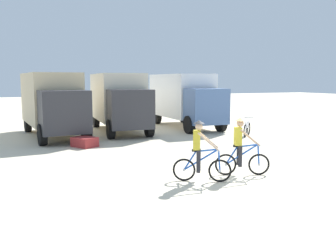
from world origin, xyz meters
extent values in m
plane|color=beige|center=(0.00, 0.00, 0.00)|extent=(120.00, 120.00, 0.00)
cube|color=#CCB78E|center=(-3.90, 10.88, 2.00)|extent=(2.82, 5.38, 2.70)
cube|color=#2D2D33|center=(-3.63, 7.49, 1.50)|extent=(2.31, 1.67, 2.00)
cube|color=black|center=(-3.57, 6.80, 1.85)|extent=(2.02, 0.24, 0.80)
cylinder|color=black|center=(-2.62, 7.68, 0.50)|extent=(0.40, 1.02, 1.00)
cylinder|color=black|center=(-4.65, 7.51, 0.50)|extent=(0.40, 1.02, 1.00)
cylinder|color=black|center=(-3.02, 12.65, 0.50)|extent=(0.40, 1.02, 1.00)
cylinder|color=black|center=(-5.06, 12.48, 0.50)|extent=(0.40, 1.02, 1.00)
cube|color=beige|center=(-0.06, 11.35, 2.00)|extent=(2.75, 5.35, 2.70)
cube|color=#2D2D33|center=(-0.29, 7.95, 1.50)|extent=(2.30, 1.65, 2.00)
cube|color=black|center=(-0.34, 7.26, 1.85)|extent=(2.02, 0.22, 0.80)
cylinder|color=black|center=(0.73, 7.98, 0.50)|extent=(0.39, 1.02, 1.00)
cylinder|color=black|center=(-1.30, 8.12, 0.50)|extent=(0.39, 1.02, 1.00)
cylinder|color=black|center=(1.07, 12.96, 0.50)|extent=(0.39, 1.02, 1.00)
cylinder|color=black|center=(-0.96, 13.10, 0.50)|extent=(0.39, 1.02, 1.00)
cube|color=white|center=(4.25, 11.51, 2.00)|extent=(2.43, 5.22, 2.70)
cube|color=#4C6B9E|center=(4.23, 8.11, 1.50)|extent=(2.21, 1.51, 2.00)
cube|color=black|center=(4.23, 7.41, 1.85)|extent=(2.02, 0.09, 0.80)
cylinder|color=black|center=(5.25, 8.20, 0.50)|extent=(0.33, 1.00, 1.00)
cylinder|color=black|center=(3.21, 8.22, 0.50)|extent=(0.33, 1.00, 1.00)
cylinder|color=black|center=(5.29, 13.19, 0.50)|extent=(0.33, 1.00, 1.00)
cylinder|color=black|center=(3.25, 13.21, 0.50)|extent=(0.33, 1.00, 1.00)
torus|color=black|center=(-0.39, -0.90, 0.34)|extent=(0.62, 0.39, 0.68)
cylinder|color=silver|center=(-0.39, -0.90, 0.34)|extent=(0.11, 0.11, 0.08)
torus|color=black|center=(-1.30, -0.38, 0.34)|extent=(0.62, 0.39, 0.68)
cylinder|color=silver|center=(-1.30, -0.38, 0.34)|extent=(0.11, 0.11, 0.08)
cylinder|color=blue|center=(-0.86, -0.63, 0.66)|extent=(0.92, 0.55, 0.68)
cylinder|color=blue|center=(-0.71, -0.71, 0.94)|extent=(0.60, 0.37, 0.13)
cylinder|color=blue|center=(-1.15, -0.47, 0.62)|extent=(0.36, 0.24, 0.59)
cylinder|color=blue|center=(-0.41, -0.89, 0.66)|extent=(0.11, 0.09, 0.64)
cylinder|color=silver|center=(-0.43, -0.88, 0.98)|extent=(0.29, 0.47, 0.04)
cube|color=black|center=(-1.00, -0.55, 0.93)|extent=(0.27, 0.22, 0.06)
cube|color=gold|center=(-0.98, -0.56, 1.24)|extent=(0.33, 0.38, 0.56)
sphere|color=beige|center=(-0.93, -0.59, 1.64)|extent=(0.22, 0.22, 0.22)
cone|color=#333333|center=(-0.93, -0.59, 1.77)|extent=(0.32, 0.32, 0.10)
cylinder|color=#26262B|center=(-0.86, -0.48, 0.63)|extent=(0.12, 0.12, 0.66)
cylinder|color=#26262B|center=(-0.99, -0.70, 0.63)|extent=(0.12, 0.12, 0.66)
cylinder|color=beige|center=(-0.60, -0.57, 1.23)|extent=(0.59, 0.32, 0.53)
cylinder|color=beige|center=(-0.78, -0.89, 1.23)|extent=(0.55, 0.39, 0.53)
torus|color=black|center=(1.17, -0.70, 0.34)|extent=(0.65, 0.32, 0.68)
cylinder|color=silver|center=(1.17, -0.70, 0.34)|extent=(0.10, 0.10, 0.08)
torus|color=black|center=(0.20, -0.30, 0.34)|extent=(0.65, 0.32, 0.68)
cylinder|color=silver|center=(0.20, -0.30, 0.34)|extent=(0.10, 0.10, 0.08)
cylinder|color=blue|center=(0.66, -0.49, 0.66)|extent=(0.97, 0.44, 0.68)
cylinder|color=blue|center=(0.82, -0.55, 0.94)|extent=(0.63, 0.30, 0.13)
cylinder|color=blue|center=(0.36, -0.36, 0.62)|extent=(0.38, 0.19, 0.59)
cylinder|color=blue|center=(1.14, -0.69, 0.66)|extent=(0.11, 0.08, 0.64)
cylinder|color=silver|center=(1.12, -0.68, 0.98)|extent=(0.23, 0.49, 0.04)
cube|color=black|center=(0.52, -0.43, 0.93)|extent=(0.27, 0.20, 0.06)
cube|color=gold|center=(0.53, -0.43, 1.24)|extent=(0.31, 0.37, 0.56)
sphere|color=tan|center=(0.59, -0.46, 1.64)|extent=(0.22, 0.22, 0.22)
cone|color=tan|center=(0.59, -0.46, 1.77)|extent=(0.32, 0.32, 0.10)
cylinder|color=#26262B|center=(0.64, -0.34, 0.63)|extent=(0.12, 0.12, 0.66)
cylinder|color=#26262B|center=(0.54, -0.58, 0.63)|extent=(0.12, 0.12, 0.66)
cylinder|color=tan|center=(0.91, -0.40, 1.23)|extent=(0.61, 0.25, 0.53)
cylinder|color=tan|center=(0.78, -0.73, 1.23)|extent=(0.58, 0.32, 0.53)
torus|color=black|center=(6.01, 6.53, 0.34)|extent=(0.53, 0.52, 0.68)
torus|color=black|center=(5.25, 5.80, 0.34)|extent=(0.53, 0.52, 0.68)
cube|color=silver|center=(5.63, 6.16, 0.62)|extent=(0.67, 0.65, 0.36)
cylinder|color=silver|center=(5.97, 6.49, 0.95)|extent=(0.37, 0.38, 0.04)
cube|color=#9E2D2D|center=(-2.94, 6.44, 0.22)|extent=(1.20, 1.29, 0.44)
camera|label=1|loc=(-5.91, -9.82, 2.97)|focal=38.91mm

